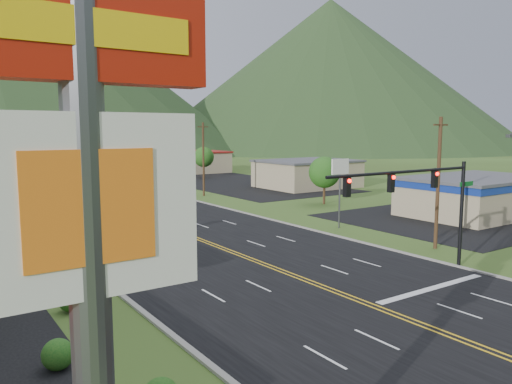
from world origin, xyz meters
TOP-DOWN VIEW (x-y plane):
  - pylon_sign at (-17.00, 2.00)m, footprint 4.32×0.60m
  - traffic_signal at (6.48, 14.00)m, footprint 13.10×0.43m
  - building_east_near at (30.00, 25.00)m, footprint 15.40×10.40m
  - building_east_mid at (32.00, 55.00)m, footprint 14.40×11.40m
  - building_east_far at (28.00, 90.00)m, footprint 16.40×12.40m
  - pole_sign_west_a at (-14.00, 30.00)m, footprint 2.00×0.18m
  - pole_sign_east_a at (13.00, 28.00)m, footprint 2.00×0.18m
  - pole_sign_east_b at (13.00, 60.00)m, footprint 2.00×0.18m
  - tree_east_a at (22.00, 40.00)m, footprint 3.84×3.84m
  - tree_east_b at (26.00, 78.00)m, footprint 3.84×3.84m
  - utility_pole_a at (13.50, 18.00)m, footprint 1.60×0.28m
  - utility_pole_b at (13.50, 55.00)m, footprint 1.60×0.28m
  - utility_pole_c at (13.50, 95.00)m, footprint 1.60×0.28m
  - utility_pole_d at (13.50, 135.00)m, footprint 1.60×0.28m
  - mountain_ne at (147.84, 176.19)m, footprint 180.00×180.00m
  - car_dark_mid at (-3.05, 48.30)m, footprint 2.75×5.20m
  - car_red_far at (4.39, 63.81)m, footprint 1.78×4.04m

SIDE VIEW (x-z plane):
  - car_red_far at x=4.39m, z-range 0.00..1.29m
  - car_dark_mid at x=-3.05m, z-range 0.00..1.44m
  - building_east_mid at x=32.00m, z-range 0.01..4.31m
  - building_east_far at x=28.00m, z-range 0.01..4.51m
  - building_east_near at x=30.00m, z-range 0.22..4.32m
  - tree_east_a at x=22.00m, z-range 0.98..6.80m
  - tree_east_b at x=26.00m, z-range 0.98..6.80m
  - pole_sign_west_a at x=-14.00m, z-range 1.85..8.25m
  - pole_sign_east_a at x=13.00m, z-range 1.85..8.25m
  - pole_sign_east_b at x=13.00m, z-range 1.85..8.25m
  - utility_pole_a at x=13.50m, z-range 0.13..10.13m
  - utility_pole_b at x=13.50m, z-range 0.13..10.13m
  - utility_pole_c at x=13.50m, z-range 0.13..10.13m
  - utility_pole_d at x=13.50m, z-range 0.13..10.13m
  - traffic_signal at x=6.48m, z-range 1.83..8.83m
  - pylon_sign at x=-17.00m, z-range 2.30..16.30m
  - mountain_ne at x=147.84m, z-range 0.00..70.00m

